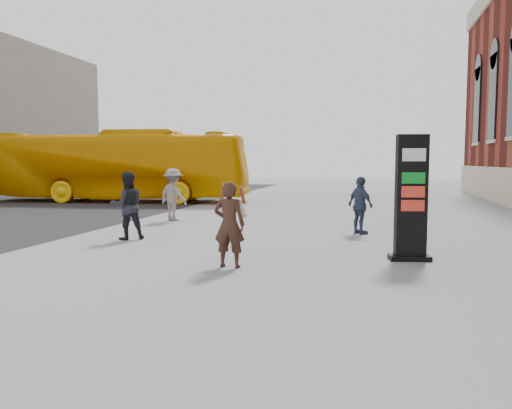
% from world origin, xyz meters
% --- Properties ---
extents(ground, '(100.00, 100.00, 0.00)m').
position_xyz_m(ground, '(0.00, 0.00, 0.00)').
color(ground, '#9E9EA3').
extents(info_pylon, '(0.92, 0.57, 2.67)m').
position_xyz_m(info_pylon, '(4.01, 1.95, 1.33)').
color(info_pylon, black).
rests_on(info_pylon, ground).
extents(woman, '(0.65, 0.58, 1.72)m').
position_xyz_m(woman, '(0.45, 0.42, 0.88)').
color(woman, '#331E14').
rests_on(woman, ground).
extents(bus, '(13.43, 4.44, 3.67)m').
position_xyz_m(bus, '(-9.53, 14.82, 1.84)').
color(bus, '#E1A003').
rests_on(bus, road).
extents(pedestrian_a, '(1.13, 1.09, 1.83)m').
position_xyz_m(pedestrian_a, '(-3.20, 3.22, 0.92)').
color(pedestrian_a, black).
rests_on(pedestrian_a, ground).
extents(pedestrian_b, '(1.37, 1.13, 1.85)m').
position_xyz_m(pedestrian_b, '(-3.59, 7.41, 0.92)').
color(pedestrian_b, gray).
rests_on(pedestrian_b, ground).
extents(pedestrian_c, '(0.95, 1.00, 1.67)m').
position_xyz_m(pedestrian_c, '(2.90, 5.60, 0.83)').
color(pedestrian_c, '#34405A').
rests_on(pedestrian_c, ground).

